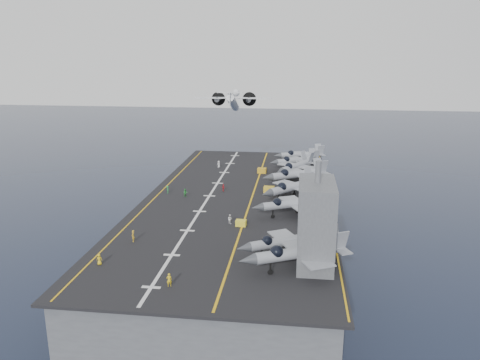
# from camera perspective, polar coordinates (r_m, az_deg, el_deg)

# --- Properties ---
(ground) EXTENTS (500.00, 500.00, 0.00)m
(ground) POSITION_cam_1_polar(r_m,az_deg,el_deg) (101.29, -0.28, -7.71)
(ground) COLOR #142135
(ground) RESTS_ON ground
(hull) EXTENTS (36.00, 90.00, 10.00)m
(hull) POSITION_cam_1_polar(r_m,az_deg,el_deg) (99.45, -0.29, -5.06)
(hull) COLOR #56595E
(hull) RESTS_ON ground
(flight_deck) EXTENTS (38.00, 92.00, 0.40)m
(flight_deck) POSITION_cam_1_polar(r_m,az_deg,el_deg) (97.76, -0.29, -2.20)
(flight_deck) COLOR black
(flight_deck) RESTS_ON hull
(foul_line) EXTENTS (0.35, 90.00, 0.02)m
(foul_line) POSITION_cam_1_polar(r_m,az_deg,el_deg) (97.37, 1.46, -2.14)
(foul_line) COLOR gold
(foul_line) RESTS_ON flight_deck
(landing_centerline) EXTENTS (0.50, 90.00, 0.02)m
(landing_centerline) POSITION_cam_1_polar(r_m,az_deg,el_deg) (98.62, -3.75, -1.94)
(landing_centerline) COLOR silver
(landing_centerline) RESTS_ON flight_deck
(deck_edge_port) EXTENTS (0.25, 90.00, 0.02)m
(deck_edge_port) POSITION_cam_1_polar(r_m,az_deg,el_deg) (101.22, -9.88, -1.69)
(deck_edge_port) COLOR gold
(deck_edge_port) RESTS_ON flight_deck
(deck_edge_stbd) EXTENTS (0.25, 90.00, 0.02)m
(deck_edge_stbd) POSITION_cam_1_polar(r_m,az_deg,el_deg) (97.15, 10.60, -2.44)
(deck_edge_stbd) COLOR gold
(deck_edge_stbd) RESTS_ON flight_deck
(island_superstructure) EXTENTS (5.00, 10.00, 15.00)m
(island_superstructure) POSITION_cam_1_polar(r_m,az_deg,el_deg) (66.17, 9.28, -4.05)
(island_superstructure) COLOR #56595E
(island_superstructure) RESTS_ON flight_deck
(fighter_jet_0) EXTENTS (18.73, 16.33, 5.46)m
(fighter_jet_0) POSITION_cam_1_polar(r_m,az_deg,el_deg) (65.58, 7.32, -8.63)
(fighter_jet_0) COLOR #969FA6
(fighter_jet_0) RESTS_ON flight_deck
(fighter_jet_1) EXTENTS (16.52, 14.77, 4.79)m
(fighter_jet_1) POSITION_cam_1_polar(r_m,az_deg,el_deg) (69.89, 5.59, -7.32)
(fighter_jet_1) COLOR #9BA3AC
(fighter_jet_1) RESTS_ON flight_deck
(fighter_jet_3) EXTENTS (17.00, 14.78, 4.96)m
(fighter_jet_3) POSITION_cam_1_polar(r_m,az_deg,el_deg) (86.51, 6.47, -2.79)
(fighter_jet_3) COLOR #8D949D
(fighter_jet_3) RESTS_ON flight_deck
(fighter_jet_4) EXTENTS (18.45, 18.83, 5.50)m
(fighter_jet_4) POSITION_cam_1_polar(r_m,az_deg,el_deg) (96.46, 6.58, -0.71)
(fighter_jet_4) COLOR #9299A0
(fighter_jet_4) RESTS_ON flight_deck
(fighter_jet_5) EXTENTS (19.12, 17.18, 5.53)m
(fighter_jet_5) POSITION_cam_1_polar(r_m,az_deg,el_deg) (106.43, 7.13, 0.80)
(fighter_jet_5) COLOR gray
(fighter_jet_5) RESTS_ON flight_deck
(fighter_jet_6) EXTENTS (16.20, 17.92, 5.19)m
(fighter_jet_6) POSITION_cam_1_polar(r_m,az_deg,el_deg) (114.61, 6.85, 1.77)
(fighter_jet_6) COLOR gray
(fighter_jet_6) RESTS_ON flight_deck
(fighter_jet_7) EXTENTS (16.67, 14.90, 4.83)m
(fighter_jet_7) POSITION_cam_1_polar(r_m,az_deg,el_deg) (121.58, 6.98, 2.46)
(fighter_jet_7) COLOR #9FA6B0
(fighter_jet_7) RESTS_ON flight_deck
(fighter_jet_8) EXTENTS (16.20, 13.20, 4.86)m
(fighter_jet_8) POSITION_cam_1_polar(r_m,az_deg,el_deg) (128.56, 7.53, 3.15)
(fighter_jet_8) COLOR #8C929A
(fighter_jet_8) RESTS_ON flight_deck
(tow_cart_a) EXTENTS (1.90, 1.32, 1.08)m
(tow_cart_a) POSITION_cam_1_polar(r_m,az_deg,el_deg) (81.55, 0.13, -5.27)
(tow_cart_a) COLOR yellow
(tow_cart_a) RESTS_ON flight_deck
(tow_cart_b) EXTENTS (2.34, 1.61, 1.35)m
(tow_cart_b) POSITION_cam_1_polar(r_m,az_deg,el_deg) (100.77, 3.56, -1.17)
(tow_cart_b) COLOR gold
(tow_cart_b) RESTS_ON flight_deck
(tow_cart_c) EXTENTS (2.29, 1.62, 1.30)m
(tow_cart_c) POSITION_cam_1_polar(r_m,az_deg,el_deg) (116.99, 2.70, 1.16)
(tow_cart_c) COLOR gold
(tow_cart_c) RESTS_ON flight_deck
(crew_0) EXTENTS (1.09, 0.86, 1.60)m
(crew_0) POSITION_cam_1_polar(r_m,az_deg,el_deg) (70.19, -16.78, -9.25)
(crew_0) COLOR yellow
(crew_0) RESTS_ON flight_deck
(crew_1) EXTENTS (1.11, 1.35, 1.92)m
(crew_1) POSITION_cam_1_polar(r_m,az_deg,el_deg) (76.82, -12.91, -6.67)
(crew_1) COLOR gold
(crew_1) RESTS_ON flight_deck
(crew_2) EXTENTS (1.24, 1.11, 1.72)m
(crew_2) POSITION_cam_1_polar(r_m,az_deg,el_deg) (98.29, -6.67, -1.56)
(crew_2) COLOR #268C33
(crew_2) RESTS_ON flight_deck
(crew_3) EXTENTS (0.95, 1.12, 1.59)m
(crew_3) POSITION_cam_1_polar(r_m,az_deg,el_deg) (101.42, -8.84, -1.15)
(crew_3) COLOR #208F3A
(crew_3) RESTS_ON flight_deck
(crew_4) EXTENTS (1.19, 1.22, 1.71)m
(crew_4) POSITION_cam_1_polar(r_m,az_deg,el_deg) (101.37, -2.04, -0.94)
(crew_4) COLOR #B5222A
(crew_4) RESTS_ON flight_deck
(crew_5) EXTENTS (1.24, 1.30, 1.80)m
(crew_5) POSITION_cam_1_polar(r_m,az_deg,el_deg) (122.50, -2.60, 1.93)
(crew_5) COLOR silver
(crew_5) RESTS_ON flight_deck
(crew_6) EXTENTS (1.30, 1.07, 1.86)m
(crew_6) POSITION_cam_1_polar(r_m,az_deg,el_deg) (62.13, -8.63, -11.95)
(crew_6) COLOR yellow
(crew_6) RESTS_ON flight_deck
(crew_7) EXTENTS (1.17, 1.18, 1.66)m
(crew_7) POSITION_cam_1_polar(r_m,az_deg,el_deg) (82.67, -1.23, -4.77)
(crew_7) COLOR white
(crew_7) RESTS_ON flight_deck
(transport_plane) EXTENTS (25.21, 17.51, 5.87)m
(transport_plane) POSITION_cam_1_polar(r_m,az_deg,el_deg) (151.85, -0.87, 9.42)
(transport_plane) COLOR silver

